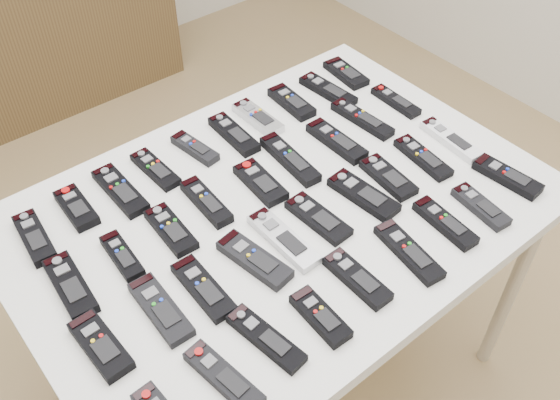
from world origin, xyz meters
TOP-DOWN VIEW (x-y plane):
  - ground at (0.00, 0.00)m, footprint 4.00×4.00m
  - table at (0.12, -0.12)m, footprint 1.25×0.88m
  - sideboard at (0.06, 1.78)m, footprint 1.57×0.39m
  - remote_0 at (-0.38, 0.15)m, footprint 0.07×0.17m
  - remote_1 at (-0.26, 0.17)m, footprint 0.06×0.15m
  - remote_2 at (-0.15, 0.16)m, footprint 0.06×0.19m
  - remote_3 at (-0.05, 0.17)m, footprint 0.06×0.16m
  - remote_4 at (0.08, 0.18)m, footprint 0.06×0.15m
  - remote_5 at (0.19, 0.16)m, footprint 0.06×0.18m
  - remote_6 at (0.28, 0.18)m, footprint 0.06×0.17m
  - remote_7 at (0.40, 0.17)m, footprint 0.06×0.16m
  - remote_8 at (0.52, 0.15)m, footprint 0.07×0.19m
  - remote_9 at (0.62, 0.19)m, footprint 0.07×0.16m
  - remote_10 at (-0.37, -0.03)m, footprint 0.07×0.18m
  - remote_11 at (-0.25, -0.03)m, footprint 0.05×0.15m
  - remote_12 at (-0.13, -0.03)m, footprint 0.06×0.16m
  - remote_13 at (-0.01, -0.00)m, footprint 0.05×0.17m
  - remote_14 at (0.13, -0.03)m, footprint 0.07×0.16m
  - remote_15 at (0.24, -0.01)m, footprint 0.06×0.21m
  - remote_16 at (0.38, -0.03)m, footprint 0.05×0.19m
  - remote_17 at (0.50, -0.01)m, footprint 0.06×0.20m
  - remote_18 at (0.64, -0.01)m, footprint 0.05×0.16m
  - remote_19 at (-0.39, -0.20)m, footprint 0.06×0.16m
  - remote_20 at (-0.26, -0.20)m, footprint 0.06×0.18m
  - remote_21 at (-0.16, -0.21)m, footprint 0.06×0.18m
  - remote_22 at (-0.03, -0.22)m, footprint 0.09×0.19m
  - remote_23 at (0.06, -0.21)m, footprint 0.06×0.20m
  - remote_24 at (0.16, -0.21)m, footprint 0.07×0.17m
  - remote_25 at (0.29, -0.22)m, footprint 0.08×0.19m
  - remote_26 at (0.39, -0.22)m, footprint 0.07×0.16m
  - remote_27 at (0.51, -0.22)m, footprint 0.07×0.18m
  - remote_28 at (0.62, -0.22)m, footprint 0.06×0.19m
  - remote_30 at (-0.25, -0.41)m, footprint 0.07×0.18m
  - remote_31 at (-0.14, -0.39)m, footprint 0.07×0.18m
  - remote_32 at (-0.02, -0.42)m, footprint 0.06×0.15m
  - remote_33 at (0.11, -0.40)m, footprint 0.05×0.16m
  - remote_34 at (0.25, -0.41)m, footprint 0.08×0.19m
  - remote_35 at (0.37, -0.41)m, footprint 0.06×0.17m
  - remote_36 at (0.48, -0.43)m, footprint 0.06×0.16m
  - remote_37 at (0.62, -0.40)m, footprint 0.07×0.18m

SIDE VIEW (x-z plane):
  - ground at x=0.00m, z-range 0.00..0.00m
  - sideboard at x=0.06m, z-range 0.00..0.79m
  - table at x=0.12m, z-range 0.33..1.11m
  - remote_3 at x=-0.05m, z-range 0.78..0.80m
  - remote_18 at x=0.64m, z-range 0.78..0.80m
  - remote_24 at x=0.16m, z-range 0.78..0.80m
  - remote_9 at x=0.62m, z-range 0.78..0.80m
  - remote_2 at x=-0.15m, z-range 0.78..0.80m
  - remote_8 at x=0.52m, z-range 0.78..0.80m
  - remote_12 at x=-0.13m, z-range 0.78..0.80m
  - remote_27 at x=0.51m, z-range 0.78..0.80m
  - remote_21 at x=-0.16m, z-range 0.78..0.80m
  - remote_23 at x=0.06m, z-range 0.78..0.80m
  - remote_26 at x=0.39m, z-range 0.78..0.80m
  - remote_31 at x=-0.14m, z-range 0.78..0.80m
  - remote_28 at x=0.62m, z-range 0.78..0.80m
  - remote_17 at x=0.50m, z-range 0.78..0.80m
  - remote_4 at x=0.08m, z-range 0.78..0.80m
  - remote_34 at x=0.25m, z-range 0.78..0.80m
  - remote_11 at x=-0.25m, z-range 0.78..0.80m
  - remote_20 at x=-0.26m, z-range 0.78..0.80m
  - remote_36 at x=0.48m, z-range 0.78..0.80m
  - remote_14 at x=0.13m, z-range 0.78..0.80m
  - remote_30 at x=-0.25m, z-range 0.78..0.80m
  - remote_25 at x=0.29m, z-range 0.78..0.80m
  - remote_5 at x=0.19m, z-range 0.78..0.80m
  - remote_1 at x=-0.26m, z-range 0.78..0.80m
  - remote_7 at x=0.40m, z-range 0.78..0.80m
  - remote_6 at x=0.28m, z-range 0.78..0.80m
  - remote_37 at x=0.62m, z-range 0.78..0.80m
  - remote_0 at x=-0.38m, z-range 0.78..0.80m
  - remote_35 at x=0.37m, z-range 0.78..0.80m
  - remote_33 at x=0.11m, z-range 0.78..0.80m
  - remote_10 at x=-0.37m, z-range 0.78..0.80m
  - remote_16 at x=0.38m, z-range 0.78..0.80m
  - remote_32 at x=-0.02m, z-range 0.78..0.80m
  - remote_22 at x=-0.03m, z-range 0.78..0.80m
  - remote_13 at x=-0.01m, z-range 0.78..0.80m
  - remote_15 at x=0.24m, z-range 0.78..0.80m
  - remote_19 at x=-0.39m, z-range 0.78..0.80m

